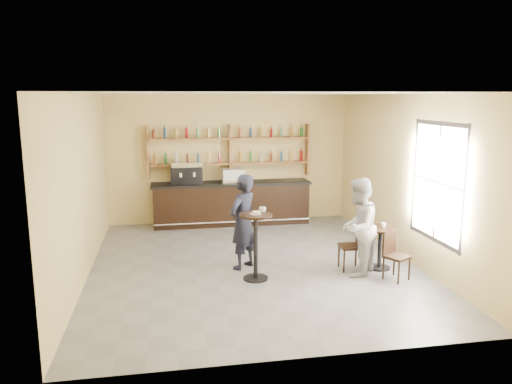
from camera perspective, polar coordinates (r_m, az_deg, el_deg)
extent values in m
plane|color=slate|center=(9.58, -0.33, -8.30)|extent=(7.00, 7.00, 0.00)
plane|color=white|center=(9.05, -0.36, 11.21)|extent=(7.00, 7.00, 0.00)
plane|color=#DAC17C|center=(12.60, -3.08, 3.82)|extent=(7.00, 0.00, 7.00)
plane|color=#DAC17C|center=(5.84, 5.57, -4.57)|extent=(7.00, 0.00, 7.00)
plane|color=#DAC17C|center=(9.16, -19.16, 0.54)|extent=(0.00, 7.00, 7.00)
plane|color=#DAC17C|center=(10.13, 16.63, 1.63)|extent=(0.00, 7.00, 7.00)
plane|color=white|center=(9.07, 20.02, 1.03)|extent=(0.00, 2.00, 2.00)
cube|color=white|center=(8.52, -0.04, -2.53)|extent=(0.20, 0.20, 0.00)
torus|color=tan|center=(8.51, 0.04, -2.37)|extent=(0.18, 0.18, 0.05)
imported|color=white|center=(8.63, 0.76, -2.04)|extent=(0.16, 0.16, 0.10)
imported|color=black|center=(9.17, -1.51, -3.42)|extent=(0.76, 0.75, 1.77)
imported|color=white|center=(9.45, 14.36, -3.69)|extent=(0.12, 0.12, 0.09)
imported|color=#A6A6AC|center=(9.01, 11.60, -3.95)|extent=(1.06, 1.08, 1.75)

